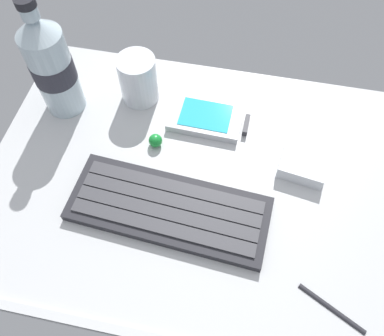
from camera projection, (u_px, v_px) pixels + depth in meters
The scene contains 8 objects.
ground_plane at pixel (192, 182), 60.92cm from camera, with size 64.00×48.00×2.80cm.
keyboard at pixel (169, 209), 56.63cm from camera, with size 29.69×12.97×1.70cm.
handheld_device at pixel (209, 118), 65.29cm from camera, with size 12.97×7.96×1.50cm.
juice_cup at pixel (139, 81), 65.37cm from camera, with size 6.40×6.40×8.50cm.
water_bottle at pixel (52, 66), 60.09cm from camera, with size 6.73×6.73×20.80cm.
charger_block at pixel (303, 165), 59.96cm from camera, with size 7.00×5.60×2.40cm, color silver.
trackball_mouse at pixel (155, 141), 62.48cm from camera, with size 2.20×2.20×2.20cm, color #198C33.
stylus_pen at pixel (332, 308), 49.92cm from camera, with size 0.70×0.70×9.50cm, color #26262B.
Camera 1 is at (5.87, -29.05, 52.41)cm, focal length 36.45 mm.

